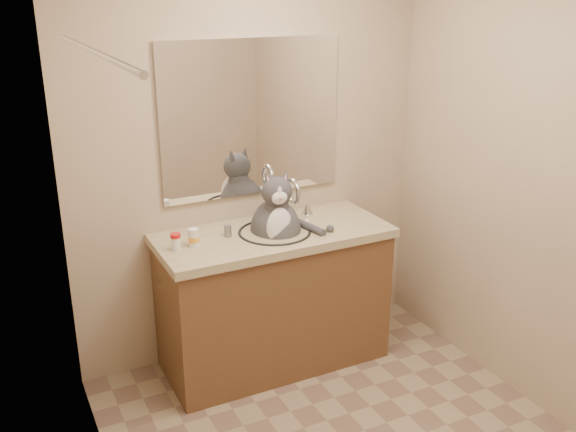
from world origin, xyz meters
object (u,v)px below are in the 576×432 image
object	(u,v)px
pill_bottle_orange	(194,238)
pill_bottle_redcap	(176,242)
grey_canister	(228,231)
cat	(276,227)

from	to	relation	value
pill_bottle_orange	pill_bottle_redcap	bearing A→B (deg)	-174.27
pill_bottle_orange	grey_canister	xyz separation A→B (m)	(0.22, 0.05, -0.01)
cat	pill_bottle_orange	size ratio (longest dim) A/B	5.77
cat	grey_canister	size ratio (longest dim) A/B	8.55
pill_bottle_orange	grey_canister	distance (m)	0.22
cat	pill_bottle_redcap	xyz separation A→B (m)	(-0.60, -0.02, 0.02)
pill_bottle_redcap	grey_canister	world-z (taller)	pill_bottle_redcap
cat	pill_bottle_orange	xyz separation A→B (m)	(-0.50, -0.01, 0.02)
cat	pill_bottle_orange	distance (m)	0.50
cat	grey_canister	xyz separation A→B (m)	(-0.28, 0.04, 0.01)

